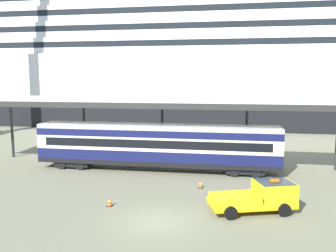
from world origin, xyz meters
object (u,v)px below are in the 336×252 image
train_carriage (157,145)px  service_truck (260,196)px  traffic_cone_mid (110,202)px  cruise_ship (166,65)px  traffic_cone_near (201,184)px

train_carriage → service_truck: size_ratio=3.86×
train_carriage → traffic_cone_mid: train_carriage is taller
service_truck → cruise_ship: bearing=106.7°
service_truck → traffic_cone_mid: service_truck is taller
traffic_cone_near → traffic_cone_mid: size_ratio=1.00×
traffic_cone_mid → service_truck: bearing=4.1°
cruise_ship → traffic_cone_near: size_ratio=226.44×
cruise_ship → service_truck: cruise_ship is taller
train_carriage → traffic_cone_mid: bearing=-97.3°
cruise_ship → service_truck: bearing=-73.3°
service_truck → traffic_cone_mid: size_ratio=9.42×
cruise_ship → traffic_cone_near: 44.63m
cruise_ship → service_truck: size_ratio=23.99×
train_carriage → traffic_cone_mid: (-1.21, -9.45, -2.02)m
traffic_cone_near → traffic_cone_mid: 7.31m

